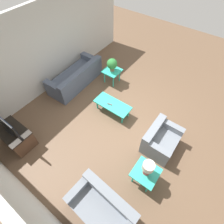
{
  "coord_description": "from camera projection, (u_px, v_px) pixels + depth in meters",
  "views": [
    {
      "loc": [
        -1.57,
        2.7,
        4.46
      ],
      "look_at": [
        0.25,
        0.24,
        0.55
      ],
      "focal_mm": 28.0,
      "sensor_mm": 36.0,
      "label": 1
    }
  ],
  "objects": [
    {
      "name": "television",
      "position": [
        5.0,
        125.0,
        4.3
      ],
      "size": [
        1.02,
        0.16,
        0.62
      ],
      "color": "black",
      "rests_on": "tv_stand_chest"
    },
    {
      "name": "remote_control",
      "position": [
        110.0,
        104.0,
        5.35
      ],
      "size": [
        0.16,
        0.07,
        0.02
      ],
      "color": "#4C4C51",
      "rests_on": "coffee_table"
    },
    {
      "name": "wall_right",
      "position": [
        45.0,
        50.0,
        5.48
      ],
      "size": [
        0.12,
        7.2,
        2.7
      ],
      "color": "silver",
      "rests_on": "ground_plane"
    },
    {
      "name": "tv_stand_chest",
      "position": [
        16.0,
        136.0,
        4.76
      ],
      "size": [
        0.96,
        0.6,
        0.57
      ],
      "color": "#4C3323",
      "rests_on": "ground_plane"
    },
    {
      "name": "table_lamp",
      "position": [
        148.0,
        168.0,
        3.73
      ],
      "size": [
        0.26,
        0.26,
        0.44
      ],
      "color": "red",
      "rests_on": "side_table_lamp"
    },
    {
      "name": "potted_plant",
      "position": [
        112.0,
        64.0,
        5.95
      ],
      "size": [
        0.36,
        0.36,
        0.46
      ],
      "color": "brown",
      "rests_on": "side_table_plant"
    },
    {
      "name": "coffee_table",
      "position": [
        112.0,
        105.0,
        5.4
      ],
      "size": [
        1.15,
        0.5,
        0.39
      ],
      "color": "#2DB79E",
      "rests_on": "ground_plane"
    },
    {
      "name": "loveseat",
      "position": [
        102.0,
        208.0,
        3.7
      ],
      "size": [
        1.44,
        0.86,
        0.72
      ],
      "rotation": [
        0.0,
        0.0,
        3.07
      ],
      "color": "slate",
      "rests_on": "ground_plane"
    },
    {
      "name": "armchair",
      "position": [
        160.0,
        140.0,
        4.7
      ],
      "size": [
        0.77,
        0.99,
        0.72
      ],
      "rotation": [
        0.0,
        0.0,
        -1.57
      ],
      "color": "slate",
      "rests_on": "ground_plane"
    },
    {
      "name": "side_table_lamp",
      "position": [
        145.0,
        173.0,
        4.0
      ],
      "size": [
        0.58,
        0.58,
        0.51
      ],
      "color": "#2DB79E",
      "rests_on": "ground_plane"
    },
    {
      "name": "sofa",
      "position": [
        76.0,
        78.0,
        6.27
      ],
      "size": [
        0.94,
        2.11,
        0.73
      ],
      "rotation": [
        0.0,
        0.0,
        1.61
      ],
      "color": "#4C566B",
      "rests_on": "ground_plane"
    },
    {
      "name": "ground_plane",
      "position": [
        123.0,
        122.0,
        5.42
      ],
      "size": [
        14.0,
        14.0,
        0.0
      ],
      "primitive_type": "plane",
      "color": "brown"
    },
    {
      "name": "wall_back",
      "position": [
        22.0,
        199.0,
        2.84
      ],
      "size": [
        7.2,
        0.12,
        2.7
      ],
      "color": "silver",
      "rests_on": "ground_plane"
    },
    {
      "name": "side_table_plant",
      "position": [
        112.0,
        72.0,
        6.22
      ],
      "size": [
        0.58,
        0.58,
        0.51
      ],
      "color": "#2DB79E",
      "rests_on": "ground_plane"
    }
  ]
}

